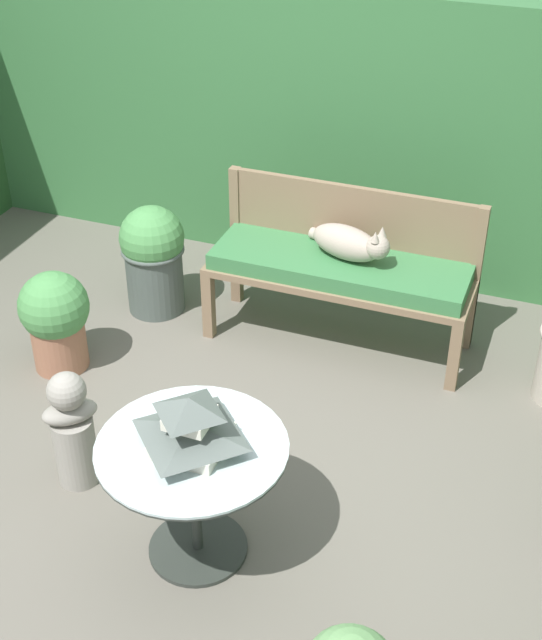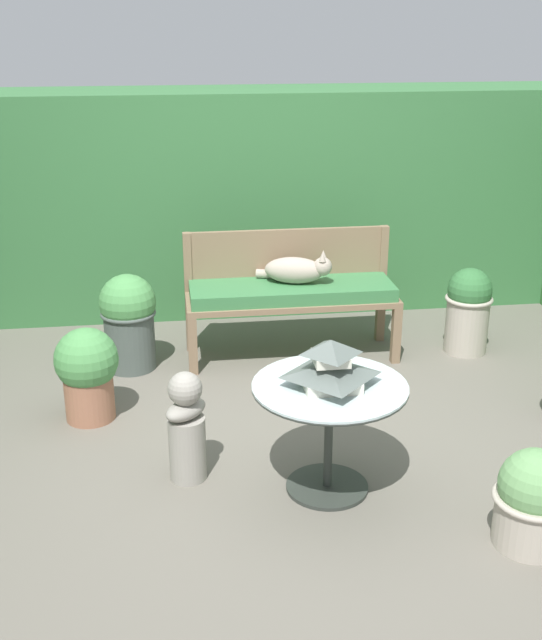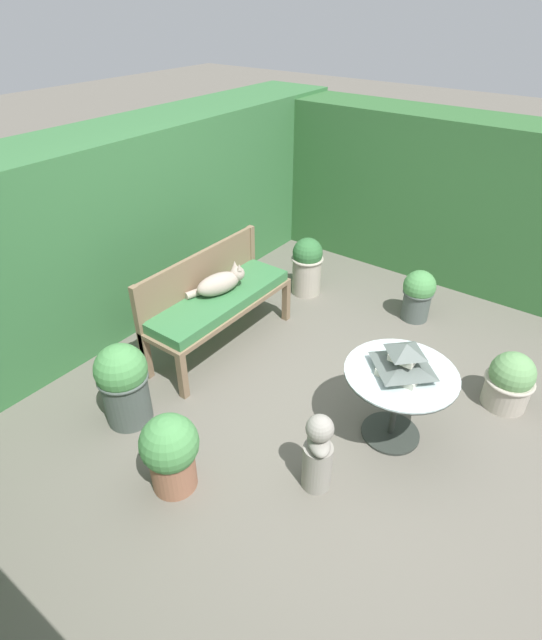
{
  "view_description": "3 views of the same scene",
  "coord_description": "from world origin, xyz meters",
  "px_view_note": "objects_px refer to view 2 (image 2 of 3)",
  "views": [
    {
      "loc": [
        1.39,
        -2.86,
        2.93
      ],
      "look_at": [
        0.18,
        0.32,
        0.67
      ],
      "focal_mm": 50.0,
      "sensor_mm": 36.0,
      "label": 1
    },
    {
      "loc": [
        -0.6,
        -3.98,
        2.29
      ],
      "look_at": [
        0.03,
        0.7,
        0.48
      ],
      "focal_mm": 45.0,
      "sensor_mm": 36.0,
      "label": 2
    },
    {
      "loc": [
        -2.44,
        -1.35,
        2.75
      ],
      "look_at": [
        0.18,
        0.61,
        0.56
      ],
      "focal_mm": 28.0,
      "sensor_mm": 36.0,
      "label": 3
    }
  ],
  "objects_px": {
    "potted_plant_table_near": "(129,319)",
    "potted_plant_path_edge": "(87,371)",
    "potted_plant_patio_mid": "(468,309)",
    "cat": "(297,270)",
    "potted_plant_table_far": "(534,500)",
    "garden_bench": "(292,296)",
    "pagoda_birdhouse": "(331,366)",
    "patio_table": "(329,407)",
    "garden_bust": "(187,428)"
  },
  "relations": [
    {
      "from": "garden_bench",
      "to": "potted_plant_path_edge",
      "type": "distance_m",
      "value": 1.55
    },
    {
      "from": "pagoda_birdhouse",
      "to": "potted_plant_table_far",
      "type": "height_order",
      "value": "pagoda_birdhouse"
    },
    {
      "from": "cat",
      "to": "garden_bust",
      "type": "relative_size",
      "value": 0.84
    },
    {
      "from": "cat",
      "to": "garden_bust",
      "type": "bearing_deg",
      "value": -102.46
    },
    {
      "from": "garden_bust",
      "to": "potted_plant_table_near",
      "type": "distance_m",
      "value": 1.5
    },
    {
      "from": "pagoda_birdhouse",
      "to": "potted_plant_table_far",
      "type": "xyz_separation_m",
      "value": [
        0.83,
        -0.57,
        -0.46
      ]
    },
    {
      "from": "cat",
      "to": "garden_bust",
      "type": "height_order",
      "value": "cat"
    },
    {
      "from": "garden_bench",
      "to": "garden_bust",
      "type": "distance_m",
      "value": 1.71
    },
    {
      "from": "potted_plant_table_near",
      "to": "potted_plant_path_edge",
      "type": "bearing_deg",
      "value": -107.37
    },
    {
      "from": "cat",
      "to": "pagoda_birdhouse",
      "type": "relative_size",
      "value": 1.38
    },
    {
      "from": "garden_bench",
      "to": "pagoda_birdhouse",
      "type": "relative_size",
      "value": 3.99
    },
    {
      "from": "garden_bust",
      "to": "potted_plant_table_far",
      "type": "bearing_deg",
      "value": -69.58
    },
    {
      "from": "garden_bench",
      "to": "garden_bust",
      "type": "xyz_separation_m",
      "value": [
        -0.79,
        -1.51,
        -0.16
      ]
    },
    {
      "from": "patio_table",
      "to": "potted_plant_table_far",
      "type": "bearing_deg",
      "value": -34.43
    },
    {
      "from": "patio_table",
      "to": "potted_plant_table_near",
      "type": "relative_size",
      "value": 1.15
    },
    {
      "from": "potted_plant_table_near",
      "to": "garden_bench",
      "type": "bearing_deg",
      "value": 2.57
    },
    {
      "from": "garden_bench",
      "to": "pagoda_birdhouse",
      "type": "height_order",
      "value": "pagoda_birdhouse"
    },
    {
      "from": "patio_table",
      "to": "potted_plant_path_edge",
      "type": "height_order",
      "value": "patio_table"
    },
    {
      "from": "garden_bust",
      "to": "patio_table",
      "type": "bearing_deg",
      "value": -58.9
    },
    {
      "from": "garden_bust",
      "to": "potted_plant_patio_mid",
      "type": "height_order",
      "value": "potted_plant_patio_mid"
    },
    {
      "from": "patio_table",
      "to": "potted_plant_table_far",
      "type": "relative_size",
      "value": 1.62
    },
    {
      "from": "patio_table",
      "to": "potted_plant_table_near",
      "type": "height_order",
      "value": "potted_plant_table_near"
    },
    {
      "from": "pagoda_birdhouse",
      "to": "potted_plant_table_far",
      "type": "distance_m",
      "value": 1.11
    },
    {
      "from": "cat",
      "to": "potted_plant_path_edge",
      "type": "xyz_separation_m",
      "value": [
        -1.39,
        -0.79,
        -0.32
      ]
    },
    {
      "from": "potted_plant_path_edge",
      "to": "patio_table",
      "type": "bearing_deg",
      "value": -36.99
    },
    {
      "from": "cat",
      "to": "potted_plant_table_far",
      "type": "bearing_deg",
      "value": -57.15
    },
    {
      "from": "cat",
      "to": "pagoda_birdhouse",
      "type": "xyz_separation_m",
      "value": [
        -0.13,
        -1.74,
        0.06
      ]
    },
    {
      "from": "patio_table",
      "to": "potted_plant_patio_mid",
      "type": "height_order",
      "value": "potted_plant_patio_mid"
    },
    {
      "from": "cat",
      "to": "patio_table",
      "type": "xyz_separation_m",
      "value": [
        -0.13,
        -1.74,
        -0.17
      ]
    },
    {
      "from": "potted_plant_patio_mid",
      "to": "pagoda_birdhouse",
      "type": "bearing_deg",
      "value": -129.51
    },
    {
      "from": "garden_bench",
      "to": "potted_plant_path_edge",
      "type": "height_order",
      "value": "potted_plant_path_edge"
    },
    {
      "from": "potted_plant_patio_mid",
      "to": "garden_bench",
      "type": "bearing_deg",
      "value": 176.36
    },
    {
      "from": "patio_table",
      "to": "garden_bust",
      "type": "relative_size",
      "value": 1.28
    },
    {
      "from": "cat",
      "to": "garden_bust",
      "type": "distance_m",
      "value": 1.78
    },
    {
      "from": "garden_bench",
      "to": "garden_bust",
      "type": "bearing_deg",
      "value": -117.56
    },
    {
      "from": "potted_plant_table_far",
      "to": "potted_plant_table_near",
      "type": "bearing_deg",
      "value": 129.91
    },
    {
      "from": "potted_plant_patio_mid",
      "to": "potted_plant_path_edge",
      "type": "xyz_separation_m",
      "value": [
        -2.61,
        -0.68,
        -0.02
      ]
    },
    {
      "from": "potted_plant_patio_mid",
      "to": "potted_plant_table_near",
      "type": "distance_m",
      "value": 2.38
    },
    {
      "from": "pagoda_birdhouse",
      "to": "garden_bust",
      "type": "distance_m",
      "value": 0.83
    },
    {
      "from": "garden_bench",
      "to": "patio_table",
      "type": "height_order",
      "value": "patio_table"
    },
    {
      "from": "cat",
      "to": "potted_plant_patio_mid",
      "type": "relative_size",
      "value": 0.82
    },
    {
      "from": "potted_plant_table_far",
      "to": "patio_table",
      "type": "bearing_deg",
      "value": 145.57
    },
    {
      "from": "cat",
      "to": "potted_plant_patio_mid",
      "type": "bearing_deg",
      "value": 10.9
    },
    {
      "from": "pagoda_birdhouse",
      "to": "potted_plant_table_near",
      "type": "xyz_separation_m",
      "value": [
        -1.04,
        1.66,
        -0.34
      ]
    },
    {
      "from": "garden_bench",
      "to": "potted_plant_table_near",
      "type": "bearing_deg",
      "value": -177.43
    },
    {
      "from": "garden_bust",
      "to": "potted_plant_table_far",
      "type": "height_order",
      "value": "garden_bust"
    },
    {
      "from": "potted_plant_patio_mid",
      "to": "potted_plant_table_near",
      "type": "xyz_separation_m",
      "value": [
        -2.38,
        0.03,
        0.03
      ]
    },
    {
      "from": "garden_bench",
      "to": "cat",
      "type": "xyz_separation_m",
      "value": [
        0.04,
        0.03,
        0.18
      ]
    },
    {
      "from": "cat",
      "to": "potted_plant_table_far",
      "type": "xyz_separation_m",
      "value": [
        0.71,
        -2.31,
        -0.4
      ]
    },
    {
      "from": "garden_bust",
      "to": "potted_plant_table_far",
      "type": "distance_m",
      "value": 1.72
    }
  ]
}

